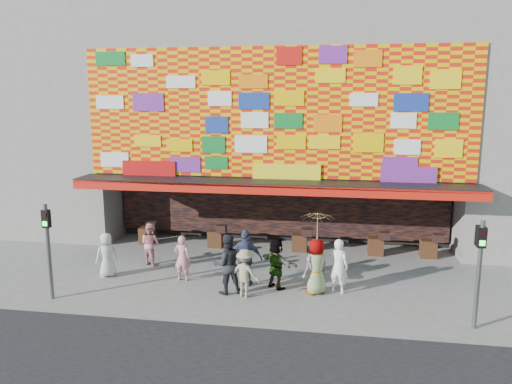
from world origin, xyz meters
TOP-DOWN VIEW (x-y plane):
  - ground at (0.00, 0.00)m, footprint 90.00×90.00m
  - shop_building at (0.00, 8.18)m, footprint 15.20×9.40m
  - neighbor_left at (-13.00, 8.00)m, footprint 11.00×8.00m
  - signal_left at (-6.20, -1.50)m, footprint 0.22×0.20m
  - signal_right at (6.20, -1.50)m, footprint 0.22×0.20m
  - ped_a at (-5.37, 0.61)m, footprint 0.89×0.88m
  - ped_b at (-2.67, 0.67)m, footprint 0.60×0.42m
  - ped_c at (-0.94, -0.18)m, footprint 1.16×1.07m
  - ped_d at (-0.32, -0.36)m, footprint 1.12×0.84m
  - ped_e at (-0.47, 0.57)m, footprint 1.14×0.53m
  - ped_f at (0.55, 0.51)m, footprint 1.51×1.33m
  - ped_g at (1.85, 0.24)m, footprint 1.04×1.00m
  - ped_h at (2.54, 0.44)m, footprint 0.74×0.60m
  - ped_i at (-4.36, 2.08)m, footprint 0.95×0.87m
  - parasol at (1.85, 0.24)m, footprint 1.24×1.26m

SIDE VIEW (x-z plane):
  - ground at x=0.00m, z-range 0.00..0.00m
  - ped_d at x=-0.32m, z-range 0.00..1.53m
  - ped_a at x=-5.37m, z-range 0.00..1.55m
  - ped_b at x=-2.67m, z-range 0.00..1.57m
  - ped_i at x=-4.36m, z-range 0.00..1.58m
  - ped_f at x=0.55m, z-range 0.00..1.65m
  - ped_h at x=2.54m, z-range 0.00..1.77m
  - ped_g at x=1.85m, z-range 0.00..1.79m
  - ped_e at x=-0.47m, z-range 0.00..1.89m
  - ped_c at x=-0.94m, z-range 0.00..1.93m
  - signal_left at x=-6.20m, z-range 0.36..3.36m
  - signal_right at x=6.20m, z-range 0.36..3.36m
  - parasol at x=1.85m, z-range 1.22..3.13m
  - shop_building at x=0.00m, z-range 0.23..10.23m
  - neighbor_left at x=-13.00m, z-range 0.00..12.00m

